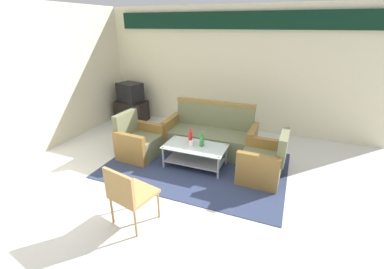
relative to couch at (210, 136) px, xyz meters
name	(u,v)px	position (x,y,z in m)	size (l,w,h in m)	color
ground_plane	(184,194)	(0.10, -1.59, -0.32)	(14.00, 14.00, 0.00)	silver
wall_back	(236,67)	(0.10, 1.46, 1.16)	(6.52, 0.19, 2.80)	beige
wall_left	(7,87)	(-3.16, -1.69, 1.08)	(0.12, 6.20, 2.80)	beige
rug	(196,165)	(-0.04, -0.70, -0.31)	(3.17, 2.18, 0.01)	#2D3856
couch	(210,136)	(0.00, 0.00, 0.00)	(1.81, 0.76, 0.96)	#6B704C
armchair_left	(139,142)	(-1.21, -0.76, -0.03)	(0.75, 0.80, 0.85)	#6B704C
armchair_right	(263,163)	(1.14, -0.69, -0.03)	(0.72, 0.78, 0.85)	#6B704C
coffee_table	(195,153)	(-0.05, -0.74, -0.04)	(1.10, 0.60, 0.40)	silver
bottle_red	(190,138)	(-0.17, -0.65, 0.20)	(0.07, 0.07, 0.28)	red
bottle_green	(202,141)	(0.06, -0.69, 0.20)	(0.08, 0.08, 0.27)	#2D8C38
cup	(191,144)	(-0.11, -0.77, 0.14)	(0.08, 0.08, 0.10)	silver
tv_stand	(132,111)	(-2.52, 0.96, -0.06)	(0.80, 0.50, 0.52)	black
television	(130,92)	(-2.52, 0.96, 0.44)	(0.69, 0.58, 0.48)	black
wicker_chair	(128,192)	(-0.27, -2.43, 0.18)	(0.57, 0.57, 0.84)	#AD844C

